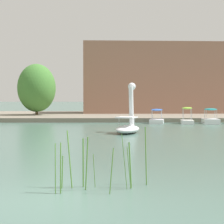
% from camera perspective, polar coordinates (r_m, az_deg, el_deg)
% --- Properties ---
extents(ground_plane, '(525.50, 525.50, 0.00)m').
position_cam_1_polar(ground_plane, '(8.72, -9.93, -13.73)').
color(ground_plane, '#47665B').
extents(shore_bank_far, '(134.64, 19.92, 0.44)m').
position_cam_1_polar(shore_bank_far, '(45.60, -2.12, -0.57)').
color(shore_bank_far, slate).
rests_on(shore_bank_far, ground_plane).
extents(swan_boat, '(2.34, 3.25, 3.51)m').
position_cam_1_polar(swan_boat, '(24.73, 2.58, -1.85)').
color(swan_boat, white).
rests_on(swan_boat, ground_plane).
extents(pedal_boat_blue, '(1.67, 2.31, 1.40)m').
position_cam_1_polar(pedal_boat_blue, '(34.58, 7.12, -1.11)').
color(pedal_boat_blue, white).
rests_on(pedal_boat_blue, ground_plane).
extents(pedal_boat_lime, '(1.44, 2.22, 1.57)m').
position_cam_1_polar(pedal_boat_lime, '(34.65, 11.83, -1.04)').
color(pedal_boat_lime, white).
rests_on(pedal_boat_lime, ground_plane).
extents(pedal_boat_teal, '(1.68, 2.42, 1.46)m').
position_cam_1_polar(pedal_boat_teal, '(35.29, 15.38, -1.12)').
color(pedal_boat_teal, white).
rests_on(pedal_boat_teal, ground_plane).
extents(tree_willow_near_path, '(5.99, 6.17, 6.06)m').
position_cam_1_polar(tree_willow_near_path, '(43.68, -11.89, 3.75)').
color(tree_willow_near_path, brown).
rests_on(tree_willow_near_path, shore_bank_far).
extents(apartment_block, '(22.15, 9.02, 9.28)m').
position_cam_1_polar(apartment_block, '(50.57, 8.13, 5.18)').
color(apartment_block, '#996B56').
rests_on(apartment_block, shore_bank_far).
extents(reed_clump_foreground, '(2.41, 1.07, 1.60)m').
position_cam_1_polar(reed_clump_foreground, '(9.55, -2.72, -8.24)').
color(reed_clump_foreground, '#4C7F33').
rests_on(reed_clump_foreground, ground_plane).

